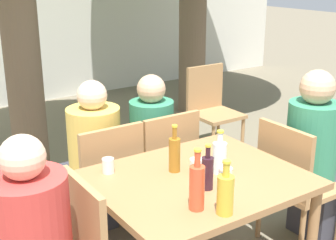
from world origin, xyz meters
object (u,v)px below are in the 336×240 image
at_px(drinking_glass_0, 225,175).
at_px(person_seated_1, 317,164).
at_px(drinking_glass_2, 197,167).
at_px(drinking_glass_1, 108,166).
at_px(amber_bottle_4, 175,154).
at_px(patio_chair_1, 294,179).
at_px(oil_cruet_1, 225,193).
at_px(dining_table_front, 198,191).
at_px(wine_bottle_0, 207,172).
at_px(patio_chair_2, 106,179).
at_px(soda_bottle_2, 197,186).
at_px(patio_chair_3, 163,163).
at_px(water_bottle_3, 220,156).
at_px(person_seated_2, 91,165).
at_px(patio_chair_4, 211,105).
at_px(person_seated_3, 145,153).

bearing_deg(drinking_glass_0, person_seated_1, 8.29).
bearing_deg(drinking_glass_2, drinking_glass_1, 143.17).
distance_m(amber_bottle_4, drinking_glass_0, 0.32).
bearing_deg(patio_chair_1, drinking_glass_2, 87.89).
height_order(oil_cruet_1, amber_bottle_4, amber_bottle_4).
bearing_deg(drinking_glass_2, oil_cruet_1, -110.05).
xyz_separation_m(person_seated_1, drinking_glass_1, (-1.42, 0.33, 0.22)).
xyz_separation_m(dining_table_front, amber_bottle_4, (-0.07, 0.14, 0.20)).
bearing_deg(wine_bottle_0, amber_bottle_4, 93.35).
relative_size(patio_chair_2, drinking_glass_2, 9.44).
relative_size(soda_bottle_2, drinking_glass_2, 3.32).
height_order(patio_chair_3, water_bottle_3, water_bottle_3).
bearing_deg(person_seated_1, water_bottle_3, 91.20).
height_order(patio_chair_2, oil_cruet_1, oil_cruet_1).
xyz_separation_m(patio_chair_3, drinking_glass_1, (-0.62, -0.37, 0.27)).
distance_m(oil_cruet_1, soda_bottle_2, 0.14).
distance_m(patio_chair_3, person_seated_1, 1.07).
relative_size(person_seated_2, drinking_glass_0, 13.22).
bearing_deg(soda_bottle_2, patio_chair_4, 49.28).
bearing_deg(oil_cruet_1, dining_table_front, 70.07).
relative_size(patio_chair_4, amber_bottle_4, 3.19).
bearing_deg(wine_bottle_0, soda_bottle_2, -141.49).
bearing_deg(amber_bottle_4, wine_bottle_0, -86.65).
xyz_separation_m(soda_bottle_2, water_bottle_3, (0.36, 0.26, -0.02)).
height_order(patio_chair_3, oil_cruet_1, oil_cruet_1).
distance_m(soda_bottle_2, amber_bottle_4, 0.45).
distance_m(person_seated_3, drinking_glass_1, 0.91).
height_order(dining_table_front, person_seated_2, person_seated_2).
xyz_separation_m(person_seated_2, person_seated_3, (0.46, 0.01, -0.02)).
bearing_deg(person_seated_3, soda_bottle_2, 69.70).
distance_m(patio_chair_2, amber_bottle_4, 0.68).
bearing_deg(oil_cruet_1, water_bottle_3, 53.40).
height_order(patio_chair_2, water_bottle_3, water_bottle_3).
height_order(patio_chair_1, oil_cruet_1, oil_cruet_1).
height_order(person_seated_1, drinking_glass_0, person_seated_1).
bearing_deg(drinking_glass_2, wine_bottle_0, -109.74).
relative_size(person_seated_1, soda_bottle_2, 3.91).
bearing_deg(drinking_glass_0, patio_chair_3, 79.88).
bearing_deg(oil_cruet_1, soda_bottle_2, 127.43).
xyz_separation_m(patio_chair_4, person_seated_2, (-1.66, -0.70, 0.01)).
bearing_deg(water_bottle_3, person_seated_1, 1.20).
height_order(patio_chair_4, person_seated_2, person_seated_2).
xyz_separation_m(drinking_glass_0, drinking_glass_1, (-0.47, 0.47, -0.00)).
relative_size(patio_chair_2, person_seated_1, 0.73).
bearing_deg(patio_chair_3, patio_chair_4, -141.98).
bearing_deg(person_seated_3, dining_table_front, 76.43).
xyz_separation_m(dining_table_front, drinking_glass_1, (-0.39, 0.33, 0.13)).
xyz_separation_m(person_seated_2, drinking_glass_2, (0.24, -0.91, 0.27)).
height_order(soda_bottle_2, water_bottle_3, soda_bottle_2).
xyz_separation_m(patio_chair_4, person_seated_1, (-0.40, -1.64, 0.05)).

